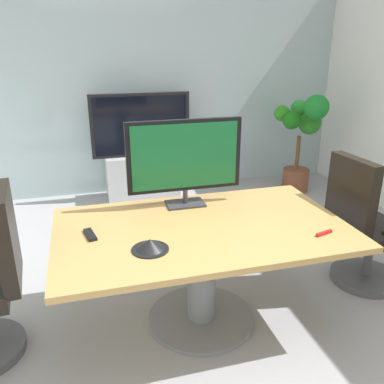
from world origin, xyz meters
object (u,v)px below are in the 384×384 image
(conference_table, at_px, (202,252))
(conference_phone, at_px, (150,245))
(office_chair_right, at_px, (363,233))
(remote_control, at_px, (90,235))
(tv_monitor, at_px, (185,158))
(wall_display_unit, at_px, (142,163))
(potted_plant, at_px, (302,135))

(conference_table, relative_size, conference_phone, 8.69)
(office_chair_right, distance_m, remote_control, 2.12)
(office_chair_right, bearing_deg, tv_monitor, 73.74)
(conference_table, bearing_deg, wall_display_unit, 90.23)
(office_chair_right, relative_size, wall_display_unit, 0.83)
(conference_table, relative_size, potted_plant, 1.49)
(office_chair_right, relative_size, tv_monitor, 1.30)
(conference_table, relative_size, tv_monitor, 2.28)
(tv_monitor, height_order, conference_phone, tv_monitor)
(conference_table, distance_m, wall_display_unit, 2.55)
(office_chair_right, height_order, tv_monitor, tv_monitor)
(conference_table, xyz_separation_m, conference_phone, (-0.39, -0.23, 0.22))
(tv_monitor, xyz_separation_m, remote_control, (-0.71, -0.35, -0.35))
(tv_monitor, height_order, potted_plant, tv_monitor)
(tv_monitor, bearing_deg, remote_control, -153.75)
(potted_plant, bearing_deg, conference_table, -132.12)
(tv_monitor, distance_m, conference_phone, 0.80)
(conference_phone, height_order, remote_control, conference_phone)
(office_chair_right, height_order, remote_control, office_chair_right)
(office_chair_right, bearing_deg, potted_plant, -21.14)
(tv_monitor, height_order, remote_control, tv_monitor)
(potted_plant, bearing_deg, office_chair_right, -106.49)
(wall_display_unit, height_order, potted_plant, wall_display_unit)
(conference_table, height_order, office_chair_right, office_chair_right)
(conference_table, distance_m, remote_control, 0.75)
(wall_display_unit, distance_m, remote_control, 2.62)
(wall_display_unit, relative_size, conference_phone, 5.95)
(tv_monitor, distance_m, remote_control, 0.86)
(potted_plant, xyz_separation_m, conference_phone, (-2.38, -2.43, 0.02))
(office_chair_right, xyz_separation_m, remote_control, (-2.09, -0.06, 0.30))
(conference_table, xyz_separation_m, potted_plant, (1.99, 2.21, 0.21))
(wall_display_unit, xyz_separation_m, remote_control, (-0.71, -2.50, 0.31))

